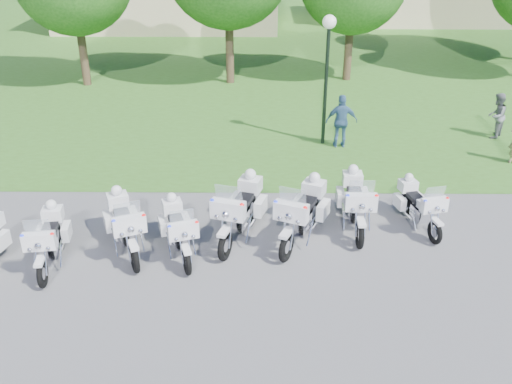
{
  "coord_description": "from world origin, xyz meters",
  "views": [
    {
      "loc": [
        0.06,
        -11.4,
        7.36
      ],
      "look_at": [
        -0.07,
        1.2,
        0.95
      ],
      "focal_mm": 40.0,
      "sensor_mm": 36.0,
      "label": 1
    }
  ],
  "objects_px": {
    "motorcycle_3": "(178,229)",
    "bystander_c": "(341,121)",
    "motorcycle_6": "(355,202)",
    "motorcycle_2": "(125,224)",
    "motorcycle_5": "(303,212)",
    "motorcycle_1": "(49,238)",
    "motorcycle_7": "(419,205)",
    "bystander_b": "(496,116)",
    "motorcycle_4": "(240,209)",
    "lamp_post": "(328,49)"
  },
  "relations": [
    {
      "from": "motorcycle_7",
      "to": "lamp_post",
      "type": "distance_m",
      "value": 6.42
    },
    {
      "from": "motorcycle_5",
      "to": "motorcycle_7",
      "type": "xyz_separation_m",
      "value": [
        2.96,
        0.65,
        -0.14
      ]
    },
    {
      "from": "motorcycle_6",
      "to": "bystander_c",
      "type": "height_order",
      "value": "bystander_c"
    },
    {
      "from": "motorcycle_4",
      "to": "bystander_c",
      "type": "distance_m",
      "value": 6.6
    },
    {
      "from": "motorcycle_6",
      "to": "bystander_c",
      "type": "relative_size",
      "value": 1.37
    },
    {
      "from": "motorcycle_3",
      "to": "bystander_c",
      "type": "distance_m",
      "value": 7.99
    },
    {
      "from": "motorcycle_3",
      "to": "motorcycle_5",
      "type": "distance_m",
      "value": 3.0
    },
    {
      "from": "motorcycle_4",
      "to": "lamp_post",
      "type": "height_order",
      "value": "lamp_post"
    },
    {
      "from": "motorcycle_2",
      "to": "motorcycle_3",
      "type": "bearing_deg",
      "value": 151.78
    },
    {
      "from": "motorcycle_4",
      "to": "motorcycle_7",
      "type": "height_order",
      "value": "motorcycle_4"
    },
    {
      "from": "lamp_post",
      "to": "bystander_c",
      "type": "bearing_deg",
      "value": -29.29
    },
    {
      "from": "motorcycle_1",
      "to": "motorcycle_7",
      "type": "bearing_deg",
      "value": -176.49
    },
    {
      "from": "motorcycle_3",
      "to": "motorcycle_5",
      "type": "xyz_separation_m",
      "value": [
        2.92,
        0.65,
        0.1
      ]
    },
    {
      "from": "motorcycle_7",
      "to": "bystander_c",
      "type": "bearing_deg",
      "value": -89.85
    },
    {
      "from": "motorcycle_1",
      "to": "motorcycle_4",
      "type": "xyz_separation_m",
      "value": [
        4.27,
        1.2,
        0.11
      ]
    },
    {
      "from": "motorcycle_1",
      "to": "bystander_b",
      "type": "xyz_separation_m",
      "value": [
        12.89,
        7.91,
        0.16
      ]
    },
    {
      "from": "lamp_post",
      "to": "bystander_b",
      "type": "relative_size",
      "value": 2.69
    },
    {
      "from": "motorcycle_1",
      "to": "motorcycle_3",
      "type": "distance_m",
      "value": 2.89
    },
    {
      "from": "motorcycle_1",
      "to": "lamp_post",
      "type": "bearing_deg",
      "value": -141.11
    },
    {
      "from": "motorcycle_1",
      "to": "motorcycle_5",
      "type": "xyz_separation_m",
      "value": [
        5.78,
        1.1,
        0.1
      ]
    },
    {
      "from": "motorcycle_4",
      "to": "motorcycle_5",
      "type": "height_order",
      "value": "motorcycle_4"
    },
    {
      "from": "motorcycle_6",
      "to": "motorcycle_2",
      "type": "bearing_deg",
      "value": 12.69
    },
    {
      "from": "bystander_b",
      "to": "bystander_c",
      "type": "distance_m",
      "value": 5.54
    },
    {
      "from": "motorcycle_5",
      "to": "motorcycle_6",
      "type": "bearing_deg",
      "value": -132.5
    },
    {
      "from": "motorcycle_3",
      "to": "motorcycle_7",
      "type": "xyz_separation_m",
      "value": [
        5.89,
        1.31,
        -0.03
      ]
    },
    {
      "from": "motorcycle_5",
      "to": "lamp_post",
      "type": "distance_m",
      "value": 6.77
    },
    {
      "from": "motorcycle_2",
      "to": "bystander_c",
      "type": "xyz_separation_m",
      "value": [
        5.83,
        6.42,
        0.22
      ]
    },
    {
      "from": "motorcycle_2",
      "to": "motorcycle_5",
      "type": "bearing_deg",
      "value": 164.54
    },
    {
      "from": "motorcycle_2",
      "to": "motorcycle_6",
      "type": "distance_m",
      "value": 5.66
    },
    {
      "from": "motorcycle_2",
      "to": "bystander_b",
      "type": "relative_size",
      "value": 1.43
    },
    {
      "from": "motorcycle_3",
      "to": "motorcycle_7",
      "type": "bearing_deg",
      "value": 174.32
    },
    {
      "from": "motorcycle_7",
      "to": "bystander_b",
      "type": "height_order",
      "value": "bystander_b"
    },
    {
      "from": "motorcycle_2",
      "to": "bystander_b",
      "type": "distance_m",
      "value": 13.47
    },
    {
      "from": "motorcycle_7",
      "to": "lamp_post",
      "type": "bearing_deg",
      "value": -85.35
    },
    {
      "from": "motorcycle_5",
      "to": "motorcycle_4",
      "type": "bearing_deg",
      "value": 19.38
    },
    {
      "from": "motorcycle_3",
      "to": "motorcycle_5",
      "type": "height_order",
      "value": "motorcycle_5"
    },
    {
      "from": "motorcycle_3",
      "to": "bystander_b",
      "type": "xyz_separation_m",
      "value": [
        10.03,
        7.46,
        0.17
      ]
    },
    {
      "from": "motorcycle_7",
      "to": "motorcycle_3",
      "type": "bearing_deg",
      "value": -1.46
    },
    {
      "from": "motorcycle_6",
      "to": "lamp_post",
      "type": "bearing_deg",
      "value": -86.28
    },
    {
      "from": "motorcycle_2",
      "to": "bystander_b",
      "type": "height_order",
      "value": "motorcycle_2"
    },
    {
      "from": "motorcycle_6",
      "to": "motorcycle_5",
      "type": "bearing_deg",
      "value": 25.35
    },
    {
      "from": "lamp_post",
      "to": "motorcycle_6",
      "type": "bearing_deg",
      "value": -87.27
    },
    {
      "from": "motorcycle_1",
      "to": "motorcycle_7",
      "type": "distance_m",
      "value": 8.92
    },
    {
      "from": "motorcycle_6",
      "to": "lamp_post",
      "type": "height_order",
      "value": "lamp_post"
    },
    {
      "from": "motorcycle_3",
      "to": "lamp_post",
      "type": "xyz_separation_m",
      "value": [
        4.01,
        6.86,
        2.59
      ]
    },
    {
      "from": "motorcycle_1",
      "to": "motorcycle_6",
      "type": "relative_size",
      "value": 0.91
    },
    {
      "from": "motorcycle_3",
      "to": "bystander_b",
      "type": "relative_size",
      "value": 1.35
    },
    {
      "from": "bystander_c",
      "to": "motorcycle_2",
      "type": "bearing_deg",
      "value": 46.87
    },
    {
      "from": "motorcycle_2",
      "to": "lamp_post",
      "type": "height_order",
      "value": "lamp_post"
    },
    {
      "from": "motorcycle_5",
      "to": "bystander_c",
      "type": "relative_size",
      "value": 1.36
    }
  ]
}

